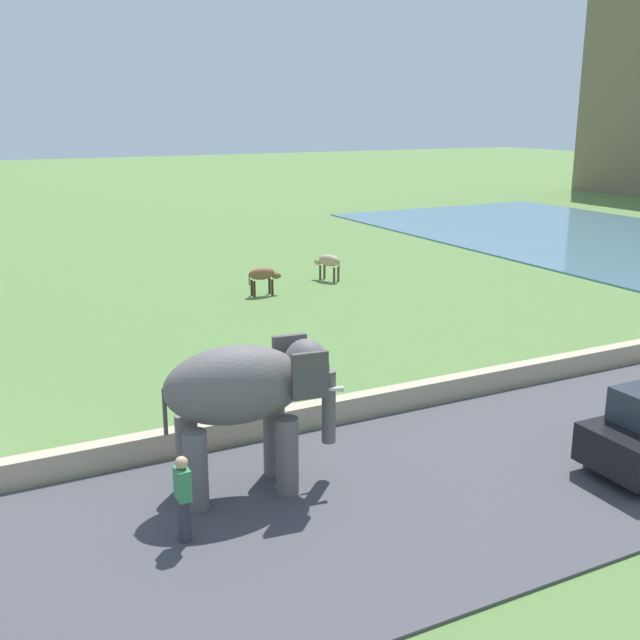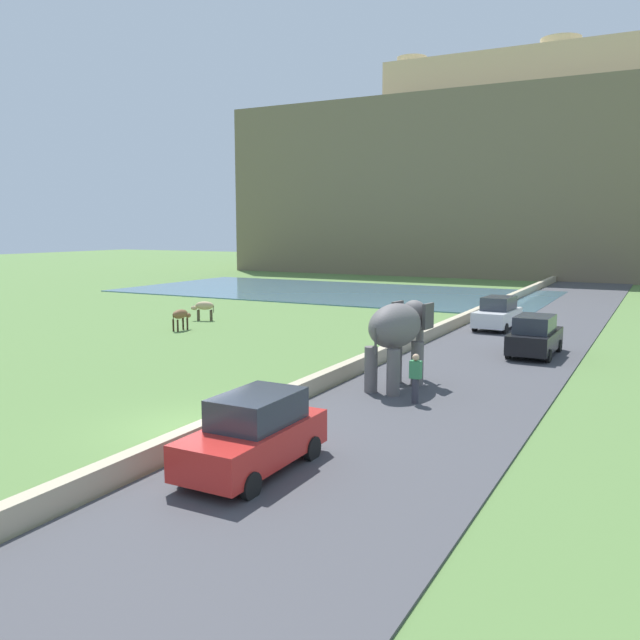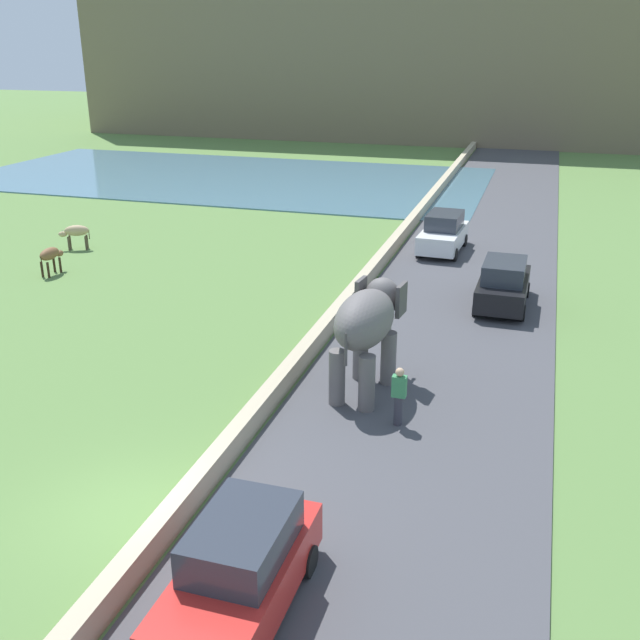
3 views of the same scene
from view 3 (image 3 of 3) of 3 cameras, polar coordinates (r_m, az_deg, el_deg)
name	(u,v)px [view 3 (image 3 of 3)]	position (r m, az deg, el deg)	size (l,w,h in m)	color
ground_plane	(126,512)	(16.33, -14.83, -14.21)	(220.00, 220.00, 0.00)	#567A3D
road_surface	(472,265)	(32.53, 11.74, 4.18)	(7.00, 120.00, 0.06)	#424247
barrier_wall	(376,265)	(31.10, 4.40, 4.30)	(0.40, 110.00, 0.60)	tan
lake	(225,177)	(53.09, -7.40, 10.93)	(36.00, 18.00, 0.08)	slate
hill_distant	(425,29)	(82.73, 8.16, 21.46)	(64.00, 28.00, 20.13)	#75664C
elephant	(367,324)	(19.84, 3.69, -0.28)	(1.70, 3.54, 2.99)	#605B5B
person_beside_elephant	(399,396)	(18.57, 6.14, -5.85)	(0.36, 0.22, 1.63)	#33333D
car_white	(443,233)	(34.22, 9.55, 6.67)	(1.94, 4.08, 1.80)	white
car_black	(503,284)	(27.45, 14.04, 2.73)	(1.84, 4.02, 1.80)	black
car_red	(240,570)	(13.09, -6.23, -18.71)	(1.81, 4.01, 1.80)	red
cow_brown	(50,255)	(32.45, -20.19, 4.76)	(0.48, 1.39, 1.15)	brown
cow_tan	(76,232)	(36.02, -18.44, 6.50)	(1.40, 0.89, 1.15)	tan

